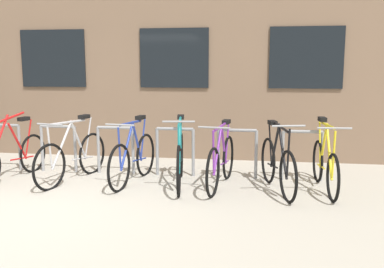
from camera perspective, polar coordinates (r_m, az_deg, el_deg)
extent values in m
plane|color=#B2ADA0|center=(5.67, -20.78, -9.50)|extent=(42.00, 42.00, 0.00)
cube|color=#7A604C|center=(12.07, -4.67, 13.23)|extent=(28.00, 7.72, 5.28)
cube|color=black|center=(8.77, -18.26, 9.67)|extent=(1.30, 0.04, 1.10)
cube|color=black|center=(8.00, -2.43, 10.21)|extent=(1.30, 0.04, 1.10)
cube|color=black|center=(7.91, 15.18, 9.93)|extent=(1.30, 0.04, 1.10)
cylinder|color=gray|center=(7.79, -22.26, -1.73)|extent=(0.05, 0.05, 0.77)
cylinder|color=gray|center=(7.89, -24.28, 1.09)|extent=(0.59, 0.05, 0.05)
cylinder|color=gray|center=(7.59, -19.60, -1.85)|extent=(0.05, 0.05, 0.77)
cylinder|color=gray|center=(7.33, -15.51, -2.02)|extent=(0.05, 0.05, 0.77)
cylinder|color=gray|center=(7.40, -17.73, 0.99)|extent=(0.59, 0.05, 0.05)
cylinder|color=gray|center=(7.18, -12.53, -2.13)|extent=(0.05, 0.05, 0.77)
cylinder|color=gray|center=(6.99, -7.98, -2.30)|extent=(0.05, 0.05, 0.77)
cylinder|color=gray|center=(7.02, -10.37, 0.86)|extent=(0.59, 0.05, 0.05)
cylinder|color=gray|center=(6.89, -4.72, -2.41)|extent=(0.05, 0.05, 0.77)
cylinder|color=gray|center=(6.78, 0.17, -2.56)|extent=(0.05, 0.05, 0.77)
cylinder|color=gray|center=(6.76, -2.32, 0.70)|extent=(0.59, 0.05, 0.05)
cylinder|color=gray|center=(6.74, 3.60, -2.66)|extent=(0.05, 0.05, 0.77)
cylinder|color=gray|center=(6.71, 8.65, -2.78)|extent=(0.05, 0.05, 0.77)
cylinder|color=gray|center=(6.65, 6.18, 0.52)|extent=(0.59, 0.05, 0.05)
cylinder|color=gray|center=(6.73, 12.13, -2.86)|extent=(0.05, 0.05, 0.77)
cylinder|color=gray|center=(6.80, 17.12, -2.94)|extent=(0.05, 0.05, 0.77)
cylinder|color=gray|center=(6.69, 14.77, 0.32)|extent=(0.59, 0.05, 0.05)
torus|color=black|center=(6.71, 4.91, -3.20)|extent=(0.14, 0.70, 0.70)
torus|color=black|center=(5.76, 2.84, -5.23)|extent=(0.14, 0.70, 0.70)
cylinder|color=#722D99|center=(5.96, 3.50, -2.12)|extent=(0.11, 0.48, 0.65)
cylinder|color=#722D99|center=(6.33, 4.31, -1.55)|extent=(0.09, 0.36, 0.63)
cylinder|color=#722D99|center=(6.07, 3.88, 1.01)|extent=(0.15, 0.78, 0.05)
cylinder|color=#722D99|center=(6.48, 4.45, -3.86)|extent=(0.10, 0.50, 0.07)
cylinder|color=#722D99|center=(6.57, 4.79, -0.95)|extent=(0.05, 0.20, 0.57)
cylinder|color=#722D99|center=(5.72, 2.92, -2.35)|extent=(0.04, 0.08, 0.58)
cube|color=black|center=(6.44, 4.65, 1.65)|extent=(0.13, 0.21, 0.06)
cylinder|color=gray|center=(5.69, 3.01, 0.87)|extent=(0.44, 0.09, 0.03)
torus|color=black|center=(7.60, -20.69, -2.48)|extent=(0.13, 0.65, 0.66)
cylinder|color=red|center=(7.27, -22.52, -0.94)|extent=(0.09, 0.40, 0.64)
cylinder|color=red|center=(7.03, -23.96, 1.77)|extent=(0.16, 0.87, 0.17)
cylinder|color=red|center=(7.39, -21.95, -3.04)|extent=(0.10, 0.55, 0.07)
cylinder|color=red|center=(7.48, -21.22, -0.43)|extent=(0.05, 0.20, 0.59)
cube|color=black|center=(7.37, -21.79, 1.91)|extent=(0.13, 0.21, 0.06)
torus|color=black|center=(7.19, -13.34, -2.60)|extent=(0.20, 0.68, 0.69)
torus|color=black|center=(6.39, -18.70, -4.27)|extent=(0.20, 0.68, 0.69)
cylinder|color=#B7B7BC|center=(6.55, -17.21, -1.50)|extent=(0.15, 0.49, 0.65)
cylinder|color=#B7B7BC|center=(6.87, -15.10, -0.84)|extent=(0.12, 0.37, 0.67)
cylinder|color=#B7B7BC|center=(6.64, -16.42, 1.53)|extent=(0.22, 0.80, 0.06)
cylinder|color=#B7B7BC|center=(6.99, -14.55, -3.18)|extent=(0.15, 0.51, 0.07)
cylinder|color=#B7B7BC|center=(7.07, -13.84, -0.32)|extent=(0.07, 0.20, 0.61)
cylinder|color=#B7B7BC|center=(6.35, -18.69, -1.67)|extent=(0.05, 0.08, 0.58)
cube|color=black|center=(6.95, -14.38, 2.29)|extent=(0.14, 0.22, 0.06)
cylinder|color=gray|center=(6.32, -18.69, 1.23)|extent=(0.43, 0.13, 0.03)
torus|color=black|center=(6.81, 16.64, -3.55)|extent=(0.07, 0.66, 0.66)
torus|color=black|center=(5.87, 18.51, -5.63)|extent=(0.07, 0.66, 0.66)
cylinder|color=yellow|center=(6.06, 18.07, -2.35)|extent=(0.06, 0.48, 0.69)
cylinder|color=yellow|center=(6.43, 17.34, -1.58)|extent=(0.05, 0.35, 0.71)
cylinder|color=yellow|center=(6.16, 17.90, 1.09)|extent=(0.08, 0.76, 0.06)
cylinder|color=yellow|center=(6.58, 17.04, -4.21)|extent=(0.05, 0.50, 0.07)
cylinder|color=yellow|center=(6.66, 16.91, -1.00)|extent=(0.03, 0.20, 0.65)
cylinder|color=yellow|center=(5.82, 18.61, -2.61)|extent=(0.03, 0.08, 0.62)
cube|color=black|center=(6.53, 17.21, 1.93)|extent=(0.11, 0.20, 0.06)
cylinder|color=gray|center=(5.79, 18.72, 0.75)|extent=(0.44, 0.05, 0.03)
torus|color=black|center=(6.58, 10.25, -3.53)|extent=(0.20, 0.69, 0.70)
torus|color=black|center=(5.67, 12.86, -5.64)|extent=(0.20, 0.69, 0.70)
cylinder|color=black|center=(5.86, 12.15, -2.23)|extent=(0.14, 0.46, 0.70)
cylinder|color=black|center=(6.22, 11.13, -1.81)|extent=(0.11, 0.34, 0.64)
cylinder|color=black|center=(5.95, 11.81, 1.02)|extent=(0.21, 0.74, 0.09)
cylinder|color=black|center=(6.36, 10.82, -4.22)|extent=(0.14, 0.48, 0.07)
cylinder|color=black|center=(6.44, 10.53, -1.19)|extent=(0.07, 0.20, 0.59)
cylinder|color=black|center=(5.63, 12.89, -2.46)|extent=(0.05, 0.08, 0.63)
cube|color=black|center=(6.31, 10.83, 1.52)|extent=(0.14, 0.22, 0.06)
cylinder|color=gray|center=(5.59, 12.94, 1.07)|extent=(0.43, 0.13, 0.03)
torus|color=black|center=(6.93, -6.30, -2.83)|extent=(0.14, 0.70, 0.70)
torus|color=black|center=(6.08, -9.81, -4.58)|extent=(0.14, 0.70, 0.70)
cylinder|color=#233893|center=(6.26, -8.80, -1.66)|extent=(0.10, 0.46, 0.65)
cylinder|color=#233893|center=(6.58, -7.45, -1.01)|extent=(0.08, 0.33, 0.67)
cylinder|color=#233893|center=(6.34, -8.30, 1.49)|extent=(0.14, 0.73, 0.06)
cylinder|color=#233893|center=(6.72, -7.09, -3.44)|extent=(0.09, 0.48, 0.07)
cylinder|color=#233893|center=(6.79, -6.63, -0.47)|extent=(0.05, 0.20, 0.61)
cylinder|color=#233893|center=(6.04, -9.78, -1.83)|extent=(0.04, 0.08, 0.59)
cube|color=black|center=(6.66, -6.99, 2.24)|extent=(0.13, 0.21, 0.06)
cylinder|color=gray|center=(6.01, -9.75, 1.23)|extent=(0.44, 0.09, 0.03)
torus|color=black|center=(6.84, -1.47, -2.84)|extent=(0.14, 0.72, 0.72)
torus|color=black|center=(5.78, -1.81, -5.03)|extent=(0.14, 0.72, 0.72)
cylinder|color=teal|center=(6.01, -1.71, -1.59)|extent=(0.11, 0.52, 0.72)
cylinder|color=teal|center=(6.43, -1.58, -1.05)|extent=(0.09, 0.39, 0.68)
cylinder|color=teal|center=(6.14, -1.67, 1.75)|extent=(0.15, 0.85, 0.07)
cylinder|color=teal|center=(6.58, -1.54, -3.54)|extent=(0.10, 0.54, 0.08)
cylinder|color=teal|center=(6.69, -1.50, -0.44)|extent=(0.05, 0.20, 0.62)
cylinder|color=teal|center=(5.74, -1.81, -1.84)|extent=(0.04, 0.08, 0.65)
cube|color=black|center=(6.56, -1.54, 2.33)|extent=(0.13, 0.21, 0.06)
cylinder|color=gray|center=(5.71, -1.82, 1.69)|extent=(0.44, 0.09, 0.03)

